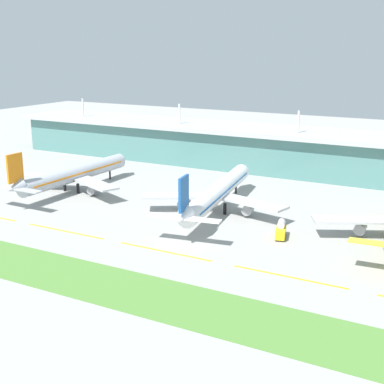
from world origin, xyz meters
name	(u,v)px	position (x,y,z in m)	size (l,w,h in m)	color
ground_plane	(182,249)	(0.00, 0.00, 0.00)	(600.00, 600.00, 0.00)	#9E9E99
terminal_building	(301,152)	(0.00, 102.66, 9.22)	(288.00, 34.00, 27.05)	slate
airliner_near	(73,174)	(-64.68, 32.86, 6.45)	(48.79, 64.18, 18.90)	#ADB2BC
airliner_middle	(217,193)	(-6.47, 34.68, 6.46)	(48.19, 71.10, 18.90)	white
taxiway_stripe_mid_west	(65,231)	(-37.00, -3.69, 0.02)	(28.00, 0.70, 0.04)	yellow
taxiway_stripe_centre	(165,252)	(-3.00, -3.69, 0.02)	(28.00, 0.70, 0.04)	yellow
taxiway_stripe_mid_east	(289,277)	(31.00, -3.69, 0.02)	(28.00, 0.70, 0.04)	yellow
grass_verge	(121,288)	(0.00, -27.55, 0.05)	(300.00, 18.00, 0.10)	#518438
fuel_truck	(281,230)	(20.22, 21.12, 2.26)	(4.42, 7.63, 4.95)	gold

